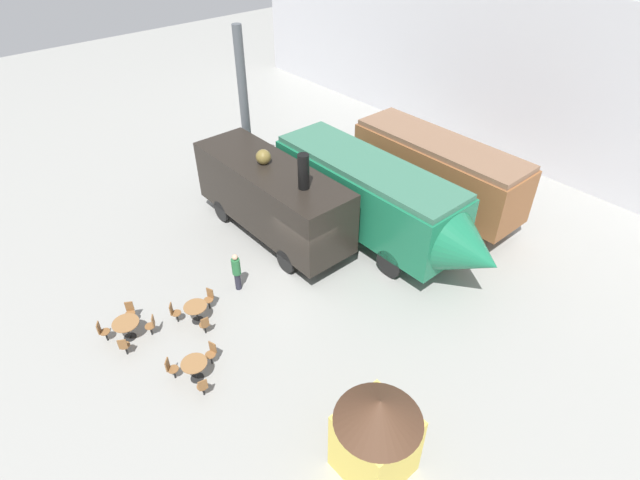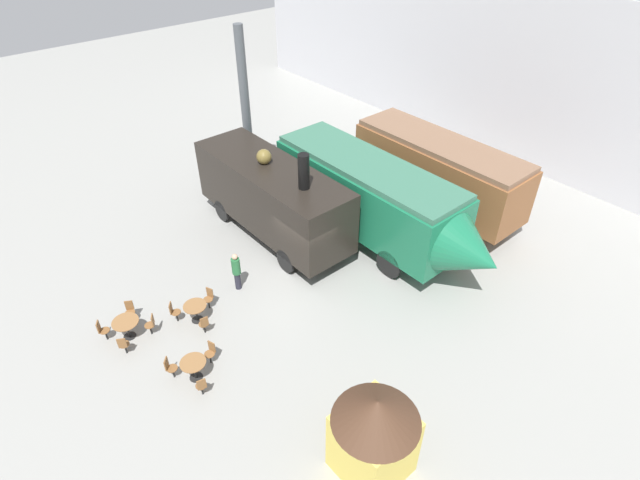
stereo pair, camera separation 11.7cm
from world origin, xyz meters
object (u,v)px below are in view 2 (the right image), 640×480
(streamlined_locomotive, at_px, (380,200))
(passenger_coach_wooden, at_px, (438,169))
(ticket_kiosk, at_px, (374,432))
(cafe_table_mid, at_px, (194,366))
(cafe_chair_0, at_px, (209,297))
(steam_locomotive, at_px, (272,195))
(visitor_person, at_px, (236,270))
(cafe_table_near, at_px, (195,309))
(cafe_table_far, at_px, (126,324))

(streamlined_locomotive, bearing_deg, passenger_coach_wooden, 92.67)
(ticket_kiosk, bearing_deg, cafe_table_mid, -159.47)
(streamlined_locomotive, distance_m, cafe_chair_0, 8.07)
(streamlined_locomotive, height_order, cafe_chair_0, streamlined_locomotive)
(passenger_coach_wooden, bearing_deg, cafe_chair_0, -95.00)
(passenger_coach_wooden, distance_m, steam_locomotive, 7.95)
(steam_locomotive, relative_size, visitor_person, 4.80)
(steam_locomotive, xyz_separation_m, ticket_kiosk, (10.72, -4.57, -0.39))
(steam_locomotive, height_order, ticket_kiosk, steam_locomotive)
(passenger_coach_wooden, xyz_separation_m, steam_locomotive, (-3.29, -7.24, -0.04))
(steam_locomotive, relative_size, cafe_chair_0, 9.43)
(cafe_table_near, bearing_deg, visitor_person, 103.07)
(passenger_coach_wooden, height_order, cafe_table_mid, passenger_coach_wooden)
(streamlined_locomotive, relative_size, visitor_person, 6.49)
(ticket_kiosk, bearing_deg, cafe_table_near, -173.94)
(steam_locomotive, distance_m, cafe_table_far, 8.00)
(steam_locomotive, xyz_separation_m, cafe_table_far, (1.69, -7.69, -1.45))
(steam_locomotive, distance_m, visitor_person, 4.06)
(streamlined_locomotive, xyz_separation_m, cafe_table_mid, (1.34, -9.88, -1.57))
(cafe_table_far, height_order, ticket_kiosk, ticket_kiosk)
(streamlined_locomotive, bearing_deg, ticket_kiosk, -46.69)
(ticket_kiosk, bearing_deg, steam_locomotive, 156.91)
(cafe_table_near, height_order, visitor_person, visitor_person)
(cafe_table_near, bearing_deg, streamlined_locomotive, 83.76)
(cafe_table_near, xyz_separation_m, ticket_kiosk, (8.16, 0.87, 1.09))
(cafe_table_near, bearing_deg, cafe_chair_0, 112.40)
(cafe_chair_0, distance_m, visitor_person, 1.47)
(cafe_chair_0, bearing_deg, streamlined_locomotive, 148.59)
(visitor_person, bearing_deg, passenger_coach_wooden, 83.32)
(passenger_coach_wooden, distance_m, cafe_table_mid, 14.18)
(streamlined_locomotive, bearing_deg, visitor_person, -102.57)
(cafe_table_near, distance_m, cafe_table_far, 2.41)
(streamlined_locomotive, distance_m, visitor_person, 6.68)
(cafe_table_mid, xyz_separation_m, visitor_person, (-2.77, 3.47, 0.33))
(steam_locomotive, height_order, visitor_person, steam_locomotive)
(steam_locomotive, height_order, cafe_table_far, steam_locomotive)
(passenger_coach_wooden, xyz_separation_m, ticket_kiosk, (7.42, -11.81, -0.43))
(steam_locomotive, height_order, cafe_table_near, steam_locomotive)
(cafe_table_near, height_order, cafe_table_mid, cafe_table_mid)
(cafe_table_far, relative_size, cafe_chair_0, 1.07)
(cafe_table_mid, bearing_deg, cafe_chair_0, 141.20)
(streamlined_locomotive, bearing_deg, cafe_chair_0, -99.01)
(passenger_coach_wooden, height_order, steam_locomotive, steam_locomotive)
(steam_locomotive, bearing_deg, cafe_table_near, -64.84)
(cafe_table_mid, distance_m, visitor_person, 4.45)
(passenger_coach_wooden, relative_size, visitor_person, 4.99)
(cafe_table_near, bearing_deg, cafe_table_mid, -30.43)
(streamlined_locomotive, height_order, cafe_table_near, streamlined_locomotive)
(visitor_person, bearing_deg, cafe_table_far, -94.86)
(cafe_chair_0, height_order, visitor_person, visitor_person)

